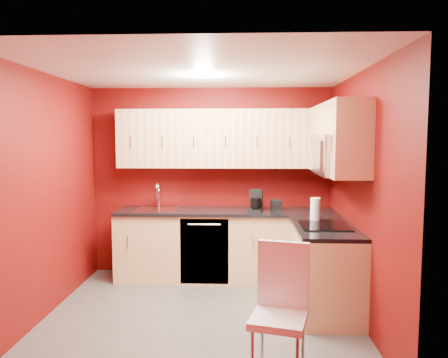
# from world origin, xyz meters

# --- Properties ---
(floor) EXTENTS (3.20, 3.20, 0.00)m
(floor) POSITION_xyz_m (0.00, 0.00, 0.00)
(floor) COLOR #55524F
(floor) RESTS_ON ground
(ceiling) EXTENTS (3.20, 3.20, 0.00)m
(ceiling) POSITION_xyz_m (0.00, 0.00, 2.50)
(ceiling) COLOR white
(ceiling) RESTS_ON wall_back
(wall_back) EXTENTS (3.20, 0.00, 3.20)m
(wall_back) POSITION_xyz_m (0.00, 1.50, 1.25)
(wall_back) COLOR #5F0B09
(wall_back) RESTS_ON floor
(wall_front) EXTENTS (3.20, 0.00, 3.20)m
(wall_front) POSITION_xyz_m (0.00, -1.50, 1.25)
(wall_front) COLOR #5F0B09
(wall_front) RESTS_ON floor
(wall_left) EXTENTS (0.00, 3.00, 3.00)m
(wall_left) POSITION_xyz_m (-1.60, 0.00, 1.25)
(wall_left) COLOR #5F0B09
(wall_left) RESTS_ON floor
(wall_right) EXTENTS (0.00, 3.00, 3.00)m
(wall_right) POSITION_xyz_m (1.60, 0.00, 1.25)
(wall_right) COLOR #5F0B09
(wall_right) RESTS_ON floor
(base_cabinets_back) EXTENTS (2.80, 0.60, 0.87)m
(base_cabinets_back) POSITION_xyz_m (0.20, 1.20, 0.43)
(base_cabinets_back) COLOR #E2B881
(base_cabinets_back) RESTS_ON floor
(base_cabinets_right) EXTENTS (0.60, 1.30, 0.87)m
(base_cabinets_right) POSITION_xyz_m (1.30, 0.25, 0.43)
(base_cabinets_right) COLOR #E2B881
(base_cabinets_right) RESTS_ON floor
(countertop_back) EXTENTS (2.80, 0.63, 0.04)m
(countertop_back) POSITION_xyz_m (0.20, 1.19, 0.89)
(countertop_back) COLOR black
(countertop_back) RESTS_ON base_cabinets_back
(countertop_right) EXTENTS (0.63, 1.27, 0.04)m
(countertop_right) POSITION_xyz_m (1.29, 0.23, 0.89)
(countertop_right) COLOR black
(countertop_right) RESTS_ON base_cabinets_right
(upper_cabinets_back) EXTENTS (2.80, 0.35, 0.75)m
(upper_cabinets_back) POSITION_xyz_m (0.20, 1.32, 1.83)
(upper_cabinets_back) COLOR #ECB986
(upper_cabinets_back) RESTS_ON wall_back
(upper_cabinets_right) EXTENTS (0.35, 1.55, 0.75)m
(upper_cabinets_right) POSITION_xyz_m (1.42, 0.44, 1.89)
(upper_cabinets_right) COLOR #ECB986
(upper_cabinets_right) RESTS_ON wall_right
(microwave) EXTENTS (0.42, 0.76, 0.42)m
(microwave) POSITION_xyz_m (1.39, 0.20, 1.66)
(microwave) COLOR silver
(microwave) RESTS_ON upper_cabinets_right
(cooktop) EXTENTS (0.50, 0.55, 0.01)m
(cooktop) POSITION_xyz_m (1.28, 0.20, 0.92)
(cooktop) COLOR black
(cooktop) RESTS_ON countertop_right
(sink) EXTENTS (0.52, 0.42, 0.35)m
(sink) POSITION_xyz_m (-0.70, 1.20, 0.94)
(sink) COLOR silver
(sink) RESTS_ON countertop_back
(dishwasher_front) EXTENTS (0.60, 0.02, 0.82)m
(dishwasher_front) POSITION_xyz_m (-0.05, 0.91, 0.43)
(dishwasher_front) COLOR black
(dishwasher_front) RESTS_ON base_cabinets_back
(downlight) EXTENTS (0.20, 0.20, 0.01)m
(downlight) POSITION_xyz_m (0.00, 0.30, 2.48)
(downlight) COLOR white
(downlight) RESTS_ON ceiling
(coffee_maker) EXTENTS (0.20, 0.24, 0.27)m
(coffee_maker) POSITION_xyz_m (0.58, 1.13, 1.05)
(coffee_maker) COLOR black
(coffee_maker) RESTS_ON countertop_back
(napkin_holder) EXTENTS (0.14, 0.14, 0.14)m
(napkin_holder) POSITION_xyz_m (0.85, 1.18, 0.98)
(napkin_holder) COLOR black
(napkin_holder) RESTS_ON countertop_back
(paper_towel) EXTENTS (0.16, 0.16, 0.26)m
(paper_towel) POSITION_xyz_m (1.23, 0.48, 1.04)
(paper_towel) COLOR white
(paper_towel) RESTS_ON countertop_right
(dining_chair) EXTENTS (0.50, 0.52, 1.02)m
(dining_chair) POSITION_xyz_m (0.70, -1.12, 0.51)
(dining_chair) COLOR white
(dining_chair) RESTS_ON floor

